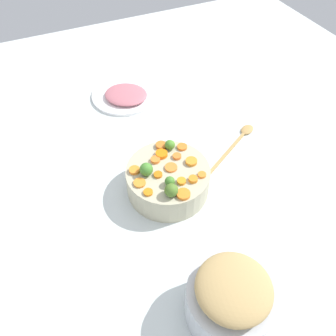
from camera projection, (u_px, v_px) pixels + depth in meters
name	position (u px, v px, depth m)	size (l,w,h in m)	color
tabletop	(172.00, 186.00, 1.13)	(2.40, 2.40, 0.02)	silver
serving_bowl_carrots	(168.00, 180.00, 1.07)	(0.26, 0.26, 0.09)	#B6B091
metal_pot	(229.00, 303.00, 0.80)	(0.21, 0.21, 0.12)	#B5BAC1
stuffing_mound	(234.00, 288.00, 0.74)	(0.17, 0.17, 0.05)	tan
carrot_slice_0	(181.00, 181.00, 1.00)	(0.03, 0.03, 0.01)	orange
carrot_slice_1	(160.00, 146.00, 1.10)	(0.03, 0.03, 0.01)	orange
carrot_slice_2	(193.00, 179.00, 1.00)	(0.03, 0.03, 0.01)	orange
carrot_slice_3	(182.00, 147.00, 1.10)	(0.03, 0.03, 0.01)	orange
carrot_slice_4	(191.00, 161.00, 1.05)	(0.04, 0.04, 0.01)	orange
carrot_slice_5	(148.00, 192.00, 0.98)	(0.03, 0.03, 0.01)	orange
carrot_slice_6	(177.00, 156.00, 1.07)	(0.03, 0.03, 0.01)	orange
carrot_slice_7	(183.00, 194.00, 0.97)	(0.04, 0.04, 0.01)	orange
carrot_slice_8	(134.00, 170.00, 1.03)	(0.03, 0.03, 0.01)	orange
carrot_slice_9	(155.00, 160.00, 1.06)	(0.03, 0.03, 0.01)	orange
carrot_slice_10	(202.00, 175.00, 1.02)	(0.03, 0.03, 0.01)	orange
carrot_slice_11	(171.00, 167.00, 1.04)	(0.04, 0.04, 0.01)	orange
carrot_slice_12	(162.00, 154.00, 1.07)	(0.04, 0.04, 0.01)	orange
carrot_slice_13	(140.00, 183.00, 1.00)	(0.04, 0.04, 0.01)	orange
carrot_slice_14	(158.00, 175.00, 1.02)	(0.03, 0.03, 0.01)	orange
brussels_sprout_0	(170.00, 181.00, 0.99)	(0.03, 0.03, 0.03)	#437D2C
brussels_sprout_1	(171.00, 190.00, 0.96)	(0.04, 0.04, 0.04)	#4B7126
brussels_sprout_2	(170.00, 145.00, 1.09)	(0.03, 0.03, 0.03)	#49882A
brussels_sprout_3	(146.00, 168.00, 1.01)	(0.04, 0.04, 0.04)	#44832E
wooden_spoon	(240.00, 138.00, 1.26)	(0.17, 0.27, 0.01)	tan
ham_plate	(125.00, 94.00, 1.44)	(0.28, 0.28, 0.01)	white
ham_slice_main	(126.00, 94.00, 1.40)	(0.18, 0.15, 0.03)	#BA6671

